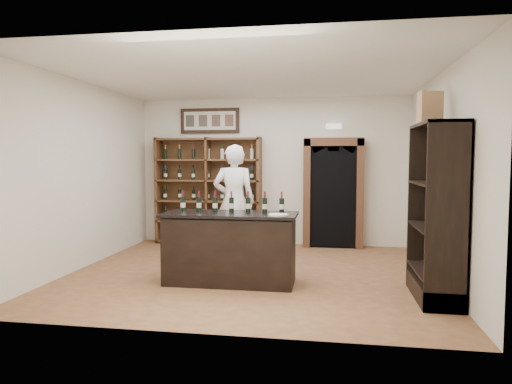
% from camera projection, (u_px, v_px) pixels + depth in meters
% --- Properties ---
extents(floor, '(5.50, 5.50, 0.00)m').
position_uv_depth(floor, '(251.00, 273.00, 7.03)').
color(floor, '#95603B').
rests_on(floor, ground).
extents(ceiling, '(5.50, 5.50, 0.00)m').
position_uv_depth(ceiling, '(251.00, 76.00, 6.82)').
color(ceiling, white).
rests_on(ceiling, wall_back).
extents(wall_back, '(5.50, 0.04, 3.00)m').
position_uv_depth(wall_back, '(272.00, 171.00, 9.38)').
color(wall_back, beige).
rests_on(wall_back, ground).
extents(wall_left, '(0.04, 5.00, 3.00)m').
position_uv_depth(wall_left, '(84.00, 175.00, 7.36)').
color(wall_left, beige).
rests_on(wall_left, ground).
extents(wall_right, '(0.04, 5.00, 3.00)m').
position_uv_depth(wall_right, '(441.00, 177.00, 6.49)').
color(wall_right, beige).
rests_on(wall_right, ground).
extents(wine_shelf, '(2.20, 0.38, 2.20)m').
position_uv_depth(wine_shelf, '(209.00, 191.00, 9.46)').
color(wine_shelf, brown).
rests_on(wine_shelf, ground).
extents(framed_picture, '(1.25, 0.04, 0.52)m').
position_uv_depth(framed_picture, '(210.00, 121.00, 9.49)').
color(framed_picture, black).
rests_on(framed_picture, wall_back).
extents(arched_doorway, '(1.17, 0.35, 2.17)m').
position_uv_depth(arched_doorway, '(333.00, 190.00, 9.04)').
color(arched_doorway, black).
rests_on(arched_doorway, ground).
extents(emergency_light, '(0.30, 0.10, 0.10)m').
position_uv_depth(emergency_light, '(334.00, 127.00, 9.04)').
color(emergency_light, white).
rests_on(emergency_light, wall_back).
extents(tasting_counter, '(1.88, 0.78, 1.00)m').
position_uv_depth(tasting_counter, '(230.00, 248.00, 6.44)').
color(tasting_counter, black).
rests_on(tasting_counter, ground).
extents(counter_bottle_0, '(0.07, 0.07, 0.30)m').
position_uv_depth(counter_bottle_0, '(183.00, 204.00, 6.61)').
color(counter_bottle_0, black).
rests_on(counter_bottle_0, tasting_counter).
extents(counter_bottle_1, '(0.07, 0.07, 0.30)m').
position_uv_depth(counter_bottle_1, '(199.00, 204.00, 6.57)').
color(counter_bottle_1, black).
rests_on(counter_bottle_1, tasting_counter).
extents(counter_bottle_2, '(0.07, 0.07, 0.30)m').
position_uv_depth(counter_bottle_2, '(215.00, 204.00, 6.53)').
color(counter_bottle_2, black).
rests_on(counter_bottle_2, tasting_counter).
extents(counter_bottle_3, '(0.07, 0.07, 0.30)m').
position_uv_depth(counter_bottle_3, '(231.00, 205.00, 6.49)').
color(counter_bottle_3, black).
rests_on(counter_bottle_3, tasting_counter).
extents(counter_bottle_4, '(0.07, 0.07, 0.30)m').
position_uv_depth(counter_bottle_4, '(248.00, 205.00, 6.46)').
color(counter_bottle_4, black).
rests_on(counter_bottle_4, tasting_counter).
extents(counter_bottle_5, '(0.07, 0.07, 0.30)m').
position_uv_depth(counter_bottle_5, '(265.00, 205.00, 6.42)').
color(counter_bottle_5, black).
rests_on(counter_bottle_5, tasting_counter).
extents(counter_bottle_6, '(0.07, 0.07, 0.30)m').
position_uv_depth(counter_bottle_6, '(282.00, 205.00, 6.38)').
color(counter_bottle_6, black).
rests_on(counter_bottle_6, tasting_counter).
extents(side_cabinet, '(0.48, 1.20, 2.20)m').
position_uv_depth(side_cabinet, '(438.00, 239.00, 5.69)').
color(side_cabinet, black).
rests_on(side_cabinet, ground).
extents(shopkeeper, '(0.79, 0.58, 2.01)m').
position_uv_depth(shopkeeper, '(234.00, 202.00, 8.03)').
color(shopkeeper, white).
rests_on(shopkeeper, ground).
extents(plate, '(0.27, 0.27, 0.02)m').
position_uv_depth(plate, '(278.00, 215.00, 6.08)').
color(plate, beige).
rests_on(plate, tasting_counter).
extents(wine_crate, '(0.34, 0.22, 0.44)m').
position_uv_depth(wine_crate, '(430.00, 108.00, 5.97)').
color(wine_crate, tan).
rests_on(wine_crate, side_cabinet).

